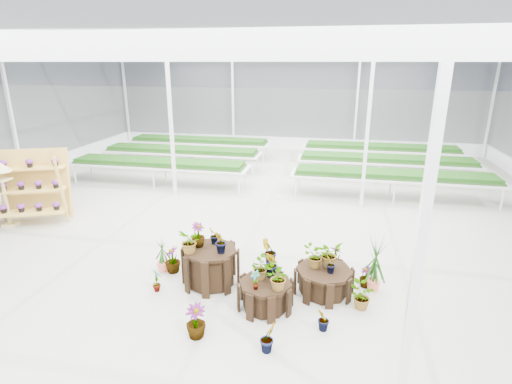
% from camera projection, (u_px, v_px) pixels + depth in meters
% --- Properties ---
extents(ground_plane, '(24.00, 24.00, 0.00)m').
position_uv_depth(ground_plane, '(233.00, 257.00, 8.99)').
color(ground_plane, gray).
rests_on(ground_plane, ground).
extents(greenhouse_shell, '(18.00, 24.00, 4.50)m').
position_uv_depth(greenhouse_shell, '(231.00, 160.00, 8.29)').
color(greenhouse_shell, white).
rests_on(greenhouse_shell, ground).
extents(steel_frame, '(18.00, 24.00, 4.50)m').
position_uv_depth(steel_frame, '(231.00, 160.00, 8.29)').
color(steel_frame, silver).
rests_on(steel_frame, ground).
extents(nursery_benches, '(16.00, 7.00, 0.84)m').
position_uv_depth(nursery_benches, '(279.00, 163.00, 15.57)').
color(nursery_benches, silver).
rests_on(nursery_benches, ground).
extents(plinth_tall, '(1.22, 1.22, 0.75)m').
position_uv_depth(plinth_tall, '(211.00, 266.00, 7.84)').
color(plinth_tall, black).
rests_on(plinth_tall, ground).
extents(plinth_mid, '(1.27, 1.27, 0.51)m').
position_uv_depth(plinth_mid, '(265.00, 295.00, 7.09)').
color(plinth_mid, black).
rests_on(plinth_mid, ground).
extents(plinth_low, '(1.32, 1.32, 0.49)m').
position_uv_depth(plinth_low, '(324.00, 281.00, 7.56)').
color(plinth_low, black).
rests_on(plinth_low, ground).
extents(shelf_rack, '(2.07, 1.59, 1.95)m').
position_uv_depth(shelf_rack, '(31.00, 188.00, 10.73)').
color(shelf_rack, gold).
rests_on(shelf_rack, ground).
extents(bird_table, '(0.46, 0.46, 1.78)m').
position_uv_depth(bird_table, '(5.00, 194.00, 10.45)').
color(bird_table, tan).
rests_on(bird_table, ground).
extents(nursery_plants, '(4.69, 3.09, 1.28)m').
position_uv_depth(nursery_plants, '(273.00, 264.00, 7.56)').
color(nursery_plants, '#153E0E').
rests_on(nursery_plants, ground).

